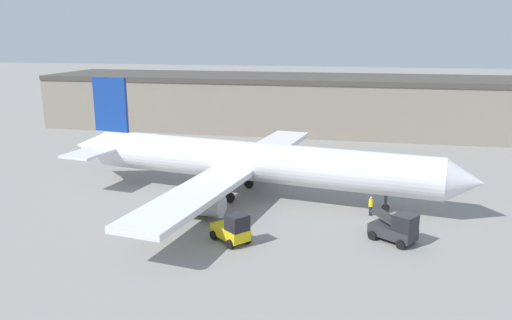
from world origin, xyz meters
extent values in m
plane|color=gray|center=(0.00, 0.00, 0.00)|extent=(400.00, 400.00, 0.00)
cube|color=gray|center=(-1.48, 35.55, 3.94)|extent=(79.41, 15.84, 7.88)
cube|color=#47423D|center=(-1.48, 35.55, 8.23)|extent=(79.41, 16.16, 0.70)
cylinder|color=white|center=(0.00, 0.00, 3.41)|extent=(33.45, 8.80, 3.66)
cone|color=white|center=(17.89, -2.82, 3.41)|extent=(3.45, 4.00, 3.58)
cone|color=white|center=(-18.43, 2.91, 3.41)|extent=(4.52, 4.06, 3.48)
cube|color=white|center=(-0.13, 9.86, 2.77)|extent=(6.45, 16.23, 0.50)
cube|color=white|center=(-3.16, -9.34, 2.77)|extent=(6.45, 16.23, 0.50)
cylinder|color=#ADADB2|center=(-0.50, 7.52, 1.42)|extent=(3.32, 2.36, 1.91)
cylinder|color=#ADADB2|center=(-2.79, -7.01, 1.42)|extent=(3.32, 2.36, 1.91)
cube|color=navy|center=(-15.72, 2.48, 8.01)|extent=(3.88, 0.96, 5.53)
cube|color=white|center=(-15.09, 6.46, 3.78)|extent=(3.94, 4.85, 0.24)
cube|color=white|center=(-16.35, -1.49, 3.78)|extent=(3.94, 4.85, 0.24)
cylinder|color=#38383D|center=(11.84, -1.87, 0.79)|extent=(0.28, 0.28, 1.58)
cylinder|color=black|center=(11.84, -1.87, 0.35)|extent=(0.75, 0.45, 0.70)
cylinder|color=#38383D|center=(-2.01, -2.09, 0.79)|extent=(0.28, 0.28, 1.58)
cylinder|color=black|center=(-2.01, -2.09, 0.45)|extent=(0.94, 0.49, 0.90)
cylinder|color=#38383D|center=(-1.27, 2.61, 0.79)|extent=(0.28, 0.28, 1.58)
cylinder|color=black|center=(-1.27, 2.61, 0.45)|extent=(0.94, 0.49, 0.90)
cylinder|color=#1E2338|center=(10.57, -2.96, 0.41)|extent=(0.27, 0.27, 0.81)
cylinder|color=yellow|center=(10.57, -2.96, 1.14)|extent=(0.37, 0.37, 0.65)
sphere|color=tan|center=(10.57, -2.96, 1.58)|extent=(0.24, 0.24, 0.24)
cube|color=yellow|center=(-4.10, -5.28, 0.72)|extent=(3.39, 1.78, 0.74)
cube|color=black|center=(-3.17, -5.24, 1.63)|extent=(1.53, 1.53, 1.06)
cylinder|color=black|center=(-2.90, -6.04, 0.35)|extent=(0.72, 0.31, 0.70)
cylinder|color=black|center=(-2.98, -4.41, 0.35)|extent=(0.72, 0.31, 0.70)
cylinder|color=black|center=(-5.23, -6.15, 0.35)|extent=(0.72, 0.31, 0.70)
cylinder|color=black|center=(-5.30, -4.52, 0.35)|extent=(0.72, 0.31, 0.70)
cube|color=#2D2D33|center=(12.09, -8.20, 0.76)|extent=(3.71, 3.23, 0.82)
cube|color=black|center=(12.88, -8.72, 1.75)|extent=(2.05, 2.05, 1.17)
cube|color=#333333|center=(11.59, -7.86, 1.77)|extent=(2.38, 2.12, 0.80)
cylinder|color=black|center=(12.62, -9.53, 0.35)|extent=(0.74, 0.62, 0.70)
cylinder|color=black|center=(13.53, -8.17, 0.35)|extent=(0.74, 0.62, 0.70)
cylinder|color=black|center=(10.66, -8.23, 0.35)|extent=(0.74, 0.62, 0.70)
cylinder|color=black|center=(11.57, -6.86, 0.35)|extent=(0.74, 0.62, 0.70)
cube|color=yellow|center=(0.29, -10.68, 0.76)|extent=(3.36, 3.16, 0.82)
cube|color=black|center=(0.95, -11.23, 1.75)|extent=(1.94, 1.94, 1.17)
cylinder|color=black|center=(0.62, -11.97, 0.35)|extent=(0.71, 0.66, 0.69)
cylinder|color=black|center=(1.62, -10.77, 0.35)|extent=(0.71, 0.66, 0.69)
cylinder|color=black|center=(-1.04, -10.60, 0.35)|extent=(0.71, 0.66, 0.69)
cylinder|color=black|center=(-0.04, -9.40, 0.35)|extent=(0.71, 0.66, 0.69)
camera|label=1|loc=(9.25, -44.11, 14.97)|focal=35.00mm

